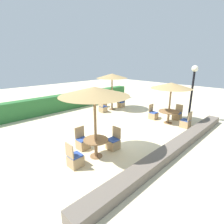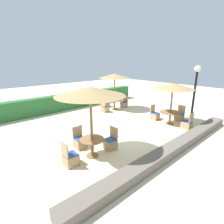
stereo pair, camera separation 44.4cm
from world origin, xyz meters
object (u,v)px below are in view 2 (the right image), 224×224
Objects in this scene: patio_chair_back_right_north at (106,104)px; patio_chair_front_left_north at (80,142)px; patio_chair_front_right_north at (155,116)px; patio_chair_back_right_west at (105,109)px; lamp_post at (196,83)px; patio_chair_back_right_east at (124,104)px; parasol_front_left at (90,92)px; round_table_front_left at (92,143)px; patio_chair_front_left_east at (110,143)px; parasol_front_right at (173,86)px; patio_chair_front_right_east at (179,116)px; patio_chair_front_left_west at (70,159)px; patio_chair_front_right_south at (187,124)px; round_table_back_right at (114,102)px; parasol_back_right at (115,76)px; round_table_front_right at (170,114)px.

patio_chair_back_right_north and patio_chair_front_left_north have the same top height.
patio_chair_front_right_north is 4.43m from patio_chair_back_right_north.
lamp_post is at bearing 24.94° from patio_chair_back_right_west.
lamp_post is 5.58m from patio_chair_back_right_east.
parasol_front_left is (-5.48, -0.93, 2.28)m from patio_chair_front_right_north.
round_table_front_left is at bearing 9.66° from patio_chair_front_right_north.
patio_chair_front_left_east is (-5.26, -4.35, 0.00)m from patio_chair_back_right_east.
parasol_front_right is 2.22m from patio_chair_front_right_north.
patio_chair_front_right_east reaches higher than round_table_front_left.
parasol_front_right is 5.70m from round_table_front_left.
patio_chair_front_left_north is (-5.43, 1.01, -1.96)m from parasol_front_right.
patio_chair_front_left_west is (-7.55, 0.85, -2.09)m from lamp_post.
round_table_front_left is at bearing 0.00° from parasol_front_left.
patio_chair_front_right_east is 1.00× the size of patio_chair_front_right_south.
patio_chair_back_right_east is (-0.30, 4.49, 0.00)m from patio_chair_front_right_east.
lamp_post reaches higher than parasol_front_left.
parasol_front_left is (-5.17, -5.35, 2.28)m from patio_chair_back_right_north.
round_table_back_right is (-1.41, 5.19, -1.76)m from lamp_post.
parasol_front_right is at bearing -86.79° from parasol_back_right.
round_table_back_right is (-0.25, 4.47, -0.01)m from round_table_front_right.
round_table_front_left is (0.00, 0.00, -1.99)m from parasol_front_left.
parasol_front_right is 2.57× the size of patio_chair_front_left_east.
patio_chair_back_right_east reaches higher than round_table_front_left.
patio_chair_back_right_north is (-0.02, 1.00, -2.23)m from parasol_back_right.
patio_chair_front_left_east is (0.91, -0.03, -0.28)m from round_table_front_left.
patio_chair_back_right_north is 6.87m from patio_chair_front_left_east.
patio_chair_front_right_north is 5.56m from round_table_front_left.
parasol_front_right is at bearing -1.24° from parasol_front_left.
lamp_post is 1.24× the size of parasol_back_right.
patio_chair_front_right_east and patio_chair_front_left_east have the same top height.
parasol_back_right is at bearing -146.28° from patio_chair_front_left_north.
parasol_front_left is at bearing -140.06° from round_table_back_right.
patio_chair_front_left_west is (-6.14, -4.34, -0.33)m from round_table_back_right.
patio_chair_front_right_east is 4.50m from patio_chair_back_right_east.
patio_chair_front_right_south is at bearing 79.85° from patio_chair_front_left_west.
parasol_back_right is at bearing 125.26° from patio_chair_front_left_west.
patio_chair_front_right_north is at bearing -85.26° from round_table_back_right.
patio_chair_front_right_east is 1.00× the size of patio_chair_back_right_east.
round_table_back_right is (-0.28, 5.49, 0.33)m from patio_chair_front_right_south.
round_table_back_right is at bearing -44.33° from patio_chair_front_left_east.
patio_chair_front_left_north is (-6.46, 1.07, 0.00)m from patio_chair_front_right_east.
parasol_back_right is 2.44m from patio_chair_back_right_east.
patio_chair_back_right_north is 7.78m from parasol_front_left.
patio_chair_front_right_south is 1.00× the size of patio_chair_back_right_west.
patio_chair_front_left_east is at bearing -2.17° from parasol_front_left.
patio_chair_front_left_east is at bearing 166.36° from patio_chair_front_right_south.
parasol_back_right reaches higher than patio_chair_back_right_north.
patio_chair_front_left_east reaches higher than round_table_front_right.
patio_chair_front_left_west is (-6.14, -4.34, -2.23)m from parasol_back_right.
round_table_front_left is 1.01× the size of patio_chair_front_left_east.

